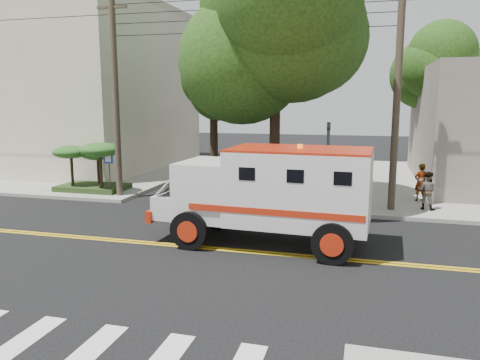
# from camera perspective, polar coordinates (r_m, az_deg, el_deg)

# --- Properties ---
(ground) EXTENTS (100.00, 100.00, 0.00)m
(ground) POSITION_cam_1_polar(r_m,az_deg,el_deg) (14.60, -6.62, -8.03)
(ground) COLOR black
(ground) RESTS_ON ground
(sidewalk_nw) EXTENTS (17.00, 17.00, 0.15)m
(sidewalk_nw) POSITION_cam_1_polar(r_m,az_deg,el_deg) (32.65, -20.10, 1.38)
(sidewalk_nw) COLOR gray
(sidewalk_nw) RESTS_ON ground
(building_left) EXTENTS (16.00, 14.00, 10.00)m
(building_left) POSITION_cam_1_polar(r_m,az_deg,el_deg) (34.76, -21.90, 10.14)
(building_left) COLOR beige
(building_left) RESTS_ON sidewalk_nw
(utility_pole_left) EXTENTS (0.28, 0.28, 9.00)m
(utility_pole_left) POSITION_cam_1_polar(r_m,az_deg,el_deg) (21.78, -14.91, 9.52)
(utility_pole_left) COLOR #382D23
(utility_pole_left) RESTS_ON ground
(utility_pole_right) EXTENTS (0.28, 0.28, 9.00)m
(utility_pole_right) POSITION_cam_1_polar(r_m,az_deg,el_deg) (19.16, 18.58, 9.38)
(utility_pole_right) COLOR #382D23
(utility_pole_right) RESTS_ON ground
(tree_main) EXTENTS (6.08, 5.70, 9.85)m
(tree_main) POSITION_cam_1_polar(r_m,az_deg,el_deg) (19.60, 5.56, 17.74)
(tree_main) COLOR black
(tree_main) RESTS_ON ground
(tree_left) EXTENTS (4.48, 4.20, 7.70)m
(tree_left) POSITION_cam_1_polar(r_m,az_deg,el_deg) (25.96, -2.73, 12.50)
(tree_left) COLOR black
(tree_left) RESTS_ON ground
(tree_right) EXTENTS (4.80, 4.50, 8.20)m
(tree_right) POSITION_cam_1_polar(r_m,az_deg,el_deg) (28.97, 22.75, 12.20)
(tree_right) COLOR black
(tree_right) RESTS_ON ground
(traffic_signal) EXTENTS (0.15, 0.18, 3.60)m
(traffic_signal) POSITION_cam_1_polar(r_m,az_deg,el_deg) (18.70, 10.65, 2.73)
(traffic_signal) COLOR #3F3F42
(traffic_signal) RESTS_ON ground
(accessibility_sign) EXTENTS (0.45, 0.10, 2.02)m
(accessibility_sign) POSITION_cam_1_polar(r_m,az_deg,el_deg) (22.44, -15.68, 1.45)
(accessibility_sign) COLOR #3F3F42
(accessibility_sign) RESTS_ON ground
(palm_planter) EXTENTS (3.52, 2.63, 2.36)m
(palm_planter) POSITION_cam_1_polar(r_m,az_deg,el_deg) (23.43, -17.75, 2.37)
(palm_planter) COLOR #1E3314
(palm_planter) RESTS_ON sidewalk_nw
(armored_truck) EXTENTS (6.78, 2.99, 3.03)m
(armored_truck) POSITION_cam_1_polar(r_m,az_deg,el_deg) (14.30, 3.84, -1.23)
(armored_truck) COLOR silver
(armored_truck) RESTS_ON ground
(pedestrian_a) EXTENTS (0.71, 0.64, 1.62)m
(pedestrian_a) POSITION_cam_1_polar(r_m,az_deg,el_deg) (21.54, 21.13, -0.26)
(pedestrian_a) COLOR gray
(pedestrian_a) RESTS_ON sidewalk_ne
(pedestrian_b) EXTENTS (0.92, 0.84, 1.52)m
(pedestrian_b) POSITION_cam_1_polar(r_m,az_deg,el_deg) (19.94, 21.84, -1.20)
(pedestrian_b) COLOR gray
(pedestrian_b) RESTS_ON sidewalk_ne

